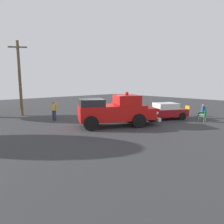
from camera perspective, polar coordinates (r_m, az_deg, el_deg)
ground_plane at (r=14.98m, az=-2.89°, el=-4.09°), size 60.00×60.00×0.00m
vintage_fire_truck at (r=14.78m, az=0.88°, el=0.46°), size 4.69×6.28×2.59m
classic_hot_rod at (r=18.14m, az=14.28°, el=0.27°), size 3.64×4.72×1.46m
lawn_chair_near_truck at (r=19.99m, az=24.92°, el=0.03°), size 0.69×0.69×1.02m
lawn_chair_by_car at (r=20.62m, az=20.74°, el=0.51°), size 0.59×0.58×1.02m
lawn_chair_spare at (r=18.13m, az=25.01°, el=-0.78°), size 0.55×0.56×1.02m
spectator_seated at (r=19.94m, az=24.58°, el=0.34°), size 0.65×0.63×1.29m
spectator_standing at (r=17.80m, az=-16.44°, el=0.74°), size 0.63×0.40×1.68m
utility_pole at (r=21.35m, az=-25.13°, el=9.01°), size 1.04×1.49×7.20m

